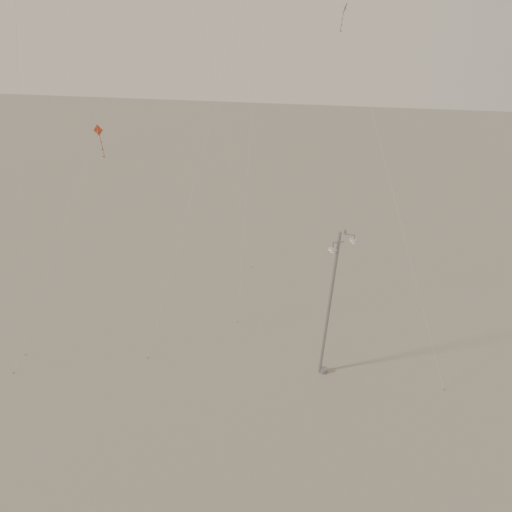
# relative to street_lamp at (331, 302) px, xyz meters

# --- Properties ---
(ground) EXTENTS (160.00, 160.00, 0.00)m
(ground) POSITION_rel_street_lamp_xyz_m (-6.76, -3.97, -5.23)
(ground) COLOR gray
(ground) RESTS_ON ground
(street_lamp) EXTENTS (1.59, 0.70, 9.81)m
(street_lamp) POSITION_rel_street_lamp_xyz_m (0.00, 0.00, 0.00)
(street_lamp) COLOR #92969A
(street_lamp) RESTS_ON ground
(kite_3) EXTENTS (6.01, 5.00, 14.40)m
(kite_3) POSITION_rel_street_lamp_xyz_m (-14.56, 0.47, 5.65)
(kite_3) COLOR maroon
(kite_3) RESTS_ON ground
(kite_4) EXTENTS (7.81, 11.28, 20.06)m
(kite_4) POSITION_rel_street_lamp_xyz_m (1.45, 7.63, 9.19)
(kite_4) COLOR #2D2926
(kite_4) RESTS_ON ground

